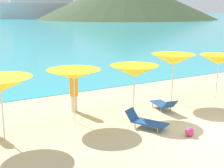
{
  "coord_description": "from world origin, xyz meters",
  "views": [
    {
      "loc": [
        -8.56,
        -7.11,
        4.29
      ],
      "look_at": [
        -1.79,
        4.41,
        1.2
      ],
      "focal_mm": 51.73,
      "sensor_mm": 36.0,
      "label": 1
    }
  ],
  "objects": [
    {
      "name": "umbrella_2",
      "position": [
        -1.27,
        3.5,
        1.86
      ],
      "size": [
        2.19,
        2.19,
        2.1
      ],
      "color": "silver",
      "rests_on": "ground_plane"
    },
    {
      "name": "umbrella_1",
      "position": [
        -3.75,
        3.93,
        1.9
      ],
      "size": [
        2.12,
        2.12,
        2.09
      ],
      "color": "silver",
      "rests_on": "ground_plane"
    },
    {
      "name": "beachgoer_1",
      "position": [
        -3.22,
        5.19,
        0.96
      ],
      "size": [
        0.36,
        0.36,
        1.82
      ],
      "rotation": [
        0.0,
        0.0,
        2.0
      ],
      "color": "beige",
      "rests_on": "ground_plane"
    },
    {
      "name": "umbrella_4",
      "position": [
        3.75,
        3.63,
        1.92
      ],
      "size": [
        2.03,
        2.03,
        2.17
      ],
      "color": "silver",
      "rests_on": "ground_plane"
    },
    {
      "name": "ground_plane",
      "position": [
        0.0,
        10.0,
        -0.15
      ],
      "size": [
        50.0,
        100.0,
        0.3
      ],
      "primitive_type": "cube",
      "color": "beige"
    },
    {
      "name": "lounge_chair_1",
      "position": [
        -1.77,
        2.01,
        0.28
      ],
      "size": [
        1.22,
        1.66,
        0.64
      ],
      "rotation": [
        0.0,
        0.0,
        0.47
      ],
      "color": "#1E478C",
      "rests_on": "ground_plane"
    },
    {
      "name": "lounge_chair_2",
      "position": [
        0.17,
        3.32,
        0.3
      ],
      "size": [
        0.81,
        1.59,
        0.62
      ],
      "rotation": [
        0.0,
        0.0,
        2.95
      ],
      "color": "#1E478C",
      "rests_on": "ground_plane"
    },
    {
      "name": "umbrella_0",
      "position": [
        -6.54,
        3.44,
        1.93
      ],
      "size": [
        2.17,
        2.17,
        2.17
      ],
      "color": "silver",
      "rests_on": "ground_plane"
    },
    {
      "name": "cruise_ship",
      "position": [
        45.55,
        155.53,
        8.63
      ],
      "size": [
        42.07,
        16.09,
        22.41
      ],
      "rotation": [
        0.0,
        0.0,
        -0.19
      ],
      "color": "silver",
      "rests_on": "ocean_water"
    },
    {
      "name": "umbrella_3",
      "position": [
        1.33,
        4.15,
        2.04
      ],
      "size": [
        2.17,
        2.17,
        2.3
      ],
      "color": "silver",
      "rests_on": "ground_plane"
    },
    {
      "name": "beach_ball",
      "position": [
        -0.92,
        0.58,
        0.16
      ],
      "size": [
        0.32,
        0.32,
        0.32
      ],
      "primitive_type": "sphere",
      "color": "#D83372",
      "rests_on": "ground_plane"
    }
  ]
}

